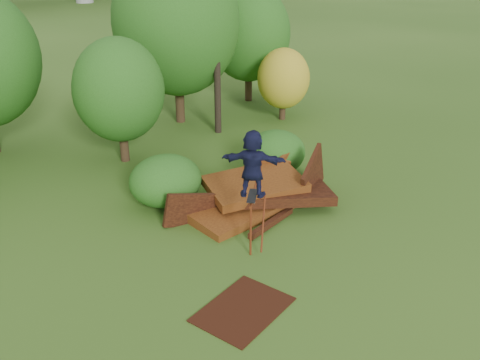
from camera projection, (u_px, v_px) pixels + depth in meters
ground at (308, 251)px, 14.34m from camera, size 240.00×240.00×0.00m
scrap_pile at (259, 194)px, 16.52m from camera, size 5.89×3.40×2.11m
grind_rail at (256, 194)px, 14.94m from camera, size 2.13×2.20×1.52m
skateboard at (252, 196)px, 13.83m from camera, size 0.72×0.73×0.08m
skater at (253, 164)px, 13.45m from camera, size 1.51×1.56×1.78m
flat_plate at (243, 309)px, 12.09m from camera, size 2.48×2.07×0.03m
tree_2 at (119, 90)px, 19.03m from camera, size 3.26×3.26×4.60m
tree_3 at (176, 22)px, 22.55m from camera, size 5.42×5.42×7.52m
tree_4 at (283, 79)px, 23.92m from camera, size 2.36×2.36×3.26m
tree_5 at (249, 33)px, 26.11m from camera, size 4.07×4.07×5.72m
shrub_left at (166, 181)px, 16.58m from camera, size 2.30×2.12×1.59m
shrub_right at (275, 152)px, 18.78m from camera, size 2.20×2.02×1.56m
utility_pole at (216, 3)px, 20.85m from camera, size 1.40×0.28×10.53m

